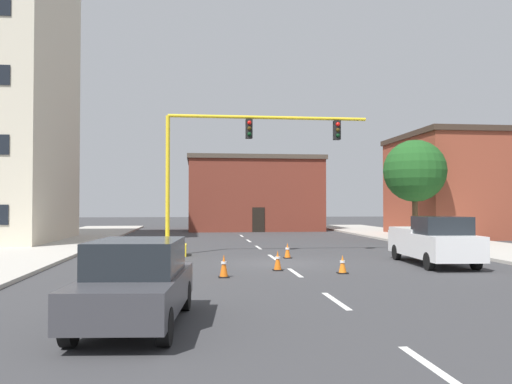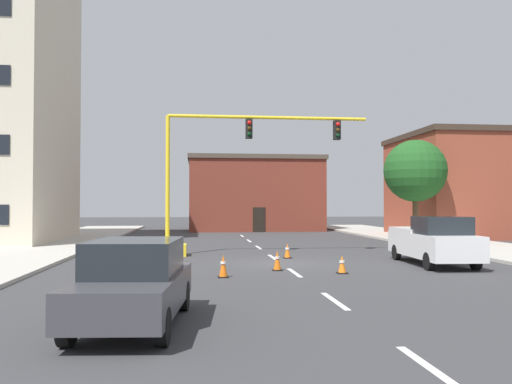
% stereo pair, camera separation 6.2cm
% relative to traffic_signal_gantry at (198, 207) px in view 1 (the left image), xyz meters
% --- Properties ---
extents(ground_plane, '(160.00, 160.00, 0.00)m').
position_rel_traffic_signal_gantry_xyz_m(ground_plane, '(3.44, -3.73, -2.34)').
color(ground_plane, '#38383A').
extents(sidewalk_left, '(6.00, 56.00, 0.14)m').
position_rel_traffic_signal_gantry_xyz_m(sidewalk_left, '(-8.74, 4.27, -2.27)').
color(sidewalk_left, '#B2ADA3').
rests_on(sidewalk_left, ground_plane).
extents(sidewalk_right, '(6.00, 56.00, 0.14)m').
position_rel_traffic_signal_gantry_xyz_m(sidewalk_right, '(15.62, 4.27, -2.27)').
color(sidewalk_right, '#B2ADA3').
rests_on(sidewalk_right, ground_plane).
extents(lane_stripe_seg_0, '(0.16, 2.40, 0.01)m').
position_rel_traffic_signal_gantry_xyz_m(lane_stripe_seg_0, '(3.44, -17.73, -2.34)').
color(lane_stripe_seg_0, silver).
rests_on(lane_stripe_seg_0, ground_plane).
extents(lane_stripe_seg_1, '(0.16, 2.40, 0.01)m').
position_rel_traffic_signal_gantry_xyz_m(lane_stripe_seg_1, '(3.44, -12.23, -2.34)').
color(lane_stripe_seg_1, silver).
rests_on(lane_stripe_seg_1, ground_plane).
extents(lane_stripe_seg_2, '(0.16, 2.40, 0.01)m').
position_rel_traffic_signal_gantry_xyz_m(lane_stripe_seg_2, '(3.44, -6.73, -2.34)').
color(lane_stripe_seg_2, silver).
rests_on(lane_stripe_seg_2, ground_plane).
extents(lane_stripe_seg_3, '(0.16, 2.40, 0.01)m').
position_rel_traffic_signal_gantry_xyz_m(lane_stripe_seg_3, '(3.44, -1.23, -2.34)').
color(lane_stripe_seg_3, silver).
rests_on(lane_stripe_seg_3, ground_plane).
extents(lane_stripe_seg_4, '(0.16, 2.40, 0.01)m').
position_rel_traffic_signal_gantry_xyz_m(lane_stripe_seg_4, '(3.44, 4.27, -2.34)').
color(lane_stripe_seg_4, silver).
rests_on(lane_stripe_seg_4, ground_plane).
extents(lane_stripe_seg_5, '(0.16, 2.40, 0.01)m').
position_rel_traffic_signal_gantry_xyz_m(lane_stripe_seg_5, '(3.44, 9.77, -2.34)').
color(lane_stripe_seg_5, silver).
rests_on(lane_stripe_seg_5, ground_plane).
extents(lane_stripe_seg_6, '(0.16, 2.40, 0.01)m').
position_rel_traffic_signal_gantry_xyz_m(lane_stripe_seg_6, '(3.44, 15.27, -2.34)').
color(lane_stripe_seg_6, silver).
rests_on(lane_stripe_seg_6, ground_plane).
extents(building_brick_center, '(12.63, 9.42, 6.97)m').
position_rel_traffic_signal_gantry_xyz_m(building_brick_center, '(5.41, 25.10, 1.15)').
color(building_brick_center, brown).
rests_on(building_brick_center, ground_plane).
extents(building_row_right, '(12.92, 10.08, 7.85)m').
position_rel_traffic_signal_gantry_xyz_m(building_row_right, '(22.10, 12.64, 1.60)').
color(building_row_right, brown).
rests_on(building_row_right, ground_plane).
extents(traffic_signal_gantry, '(10.73, 1.20, 6.83)m').
position_rel_traffic_signal_gantry_xyz_m(traffic_signal_gantry, '(0.00, 0.00, 0.00)').
color(traffic_signal_gantry, yellow).
rests_on(traffic_signal_gantry, ground_plane).
extents(tree_right_mid, '(4.07, 4.07, 6.70)m').
position_rel_traffic_signal_gantry_xyz_m(tree_right_mid, '(14.12, 7.27, 2.30)').
color(tree_right_mid, '#4C3823').
rests_on(tree_right_mid, ground_plane).
extents(pickup_truck_white, '(2.29, 5.50, 1.99)m').
position_rel_traffic_signal_gantry_xyz_m(pickup_truck_white, '(9.54, -4.95, -1.37)').
color(pickup_truck_white, white).
rests_on(pickup_truck_white, ground_plane).
extents(sedan_dark_gray_near_left, '(2.26, 4.65, 1.74)m').
position_rel_traffic_signal_gantry_xyz_m(sedan_dark_gray_near_left, '(-1.33, -14.40, -1.45)').
color(sedan_dark_gray_near_left, '#3D3D42').
rests_on(sedan_dark_gray_near_left, ground_plane).
extents(traffic_cone_roadside_a, '(0.36, 0.36, 0.66)m').
position_rel_traffic_signal_gantry_xyz_m(traffic_cone_roadside_a, '(5.09, -7.14, -2.02)').
color(traffic_cone_roadside_a, black).
rests_on(traffic_cone_roadside_a, ground_plane).
extents(traffic_cone_roadside_b, '(0.36, 0.36, 0.75)m').
position_rel_traffic_signal_gantry_xyz_m(traffic_cone_roadside_b, '(2.92, -6.05, -1.97)').
color(traffic_cone_roadside_b, black).
rests_on(traffic_cone_roadside_b, ground_plane).
extents(traffic_cone_roadside_c, '(0.36, 0.36, 0.69)m').
position_rel_traffic_signal_gantry_xyz_m(traffic_cone_roadside_c, '(4.06, -1.73, -2.00)').
color(traffic_cone_roadside_c, black).
rests_on(traffic_cone_roadside_c, ground_plane).
extents(traffic_cone_roadside_d, '(0.36, 0.36, 0.78)m').
position_rel_traffic_signal_gantry_xyz_m(traffic_cone_roadside_d, '(0.82, -7.66, -1.96)').
color(traffic_cone_roadside_d, black).
rests_on(traffic_cone_roadside_d, ground_plane).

